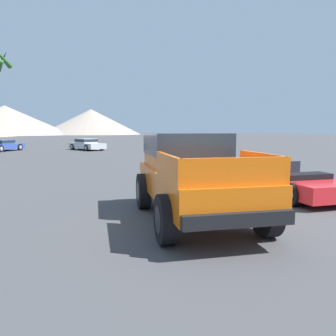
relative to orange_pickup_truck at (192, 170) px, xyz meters
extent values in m
plane|color=#424244|center=(0.12, -0.01, -1.14)|extent=(320.00, 320.00, 0.00)
cube|color=orange|center=(-0.16, -0.31, -0.30)|extent=(3.85, 4.97, 0.64)
cube|color=orange|center=(0.26, 0.50, 0.45)|extent=(2.53, 2.62, 0.85)
cube|color=#1E2833|center=(0.26, 0.50, 0.60)|extent=(2.59, 2.67, 0.54)
cube|color=orange|center=(-1.59, -1.01, 0.26)|extent=(0.91, 1.66, 0.48)
cube|color=orange|center=(0.09, -1.88, 0.26)|extent=(0.91, 1.66, 0.48)
cube|color=orange|center=(-1.15, -2.23, 0.26)|extent=(1.71, 0.94, 0.48)
cube|color=black|center=(0.91, 1.77, -0.49)|extent=(1.79, 1.03, 0.24)
cube|color=black|center=(-1.23, -2.39, -0.49)|extent=(1.79, 1.03, 0.24)
cylinder|color=black|center=(-0.41, 1.42, -0.67)|extent=(0.69, 0.96, 0.93)
cylinder|color=#232326|center=(-0.41, 1.42, -0.67)|extent=(0.51, 0.60, 0.51)
cylinder|color=black|center=(1.39, 0.49, -0.67)|extent=(0.69, 0.96, 0.93)
cylinder|color=#232326|center=(1.39, 0.49, -0.67)|extent=(0.51, 0.60, 0.51)
cylinder|color=black|center=(-1.71, -1.11, -0.67)|extent=(0.69, 0.96, 0.93)
cylinder|color=#232326|center=(-1.71, -1.11, -0.67)|extent=(0.51, 0.60, 0.51)
cylinder|color=black|center=(0.09, -2.03, -0.67)|extent=(0.69, 0.96, 0.93)
cylinder|color=#232326|center=(0.09, -2.03, -0.67)|extent=(0.51, 0.60, 0.51)
cube|color=red|center=(4.27, -0.08, -0.73)|extent=(3.51, 4.85, 0.46)
cube|color=#1E2833|center=(4.47, 0.37, -0.31)|extent=(1.46, 0.69, 0.39)
cube|color=black|center=(3.96, -0.80, -0.42)|extent=(1.61, 1.17, 0.16)
cylinder|color=black|center=(4.02, 1.55, -0.82)|extent=(0.46, 0.68, 0.65)
cylinder|color=#9E9EA3|center=(4.02, 1.55, -0.82)|extent=(0.36, 0.42, 0.36)
cylinder|color=black|center=(5.65, 0.83, -0.82)|extent=(0.46, 0.68, 0.65)
cylinder|color=#9E9EA3|center=(5.65, 0.83, -0.82)|extent=(0.36, 0.42, 0.36)
cylinder|color=black|center=(2.90, -1.00, -0.82)|extent=(0.46, 0.68, 0.65)
cylinder|color=#9E9EA3|center=(2.90, -1.00, -0.82)|extent=(0.36, 0.42, 0.36)
cube|color=#B7BABF|center=(9.79, 25.70, -0.69)|extent=(2.11, 4.70, 0.54)
cube|color=#B7BABF|center=(9.79, 25.82, -0.20)|extent=(1.71, 2.03, 0.45)
cube|color=#1E2833|center=(9.79, 25.82, -0.14)|extent=(1.75, 2.07, 0.27)
cylinder|color=black|center=(10.75, 24.35, -0.82)|extent=(0.27, 0.66, 0.65)
cylinder|color=#9E9EA3|center=(10.75, 24.35, -0.82)|extent=(0.26, 0.37, 0.36)
cylinder|color=black|center=(9.04, 24.22, -0.82)|extent=(0.27, 0.66, 0.65)
cylinder|color=#9E9EA3|center=(9.04, 24.22, -0.82)|extent=(0.26, 0.37, 0.36)
cylinder|color=black|center=(10.55, 27.18, -0.82)|extent=(0.27, 0.66, 0.65)
cylinder|color=#9E9EA3|center=(10.55, 27.18, -0.82)|extent=(0.26, 0.37, 0.36)
cylinder|color=black|center=(8.84, 27.06, -0.82)|extent=(0.27, 0.66, 0.65)
cylinder|color=#9E9EA3|center=(8.84, 27.06, -0.82)|extent=(0.26, 0.37, 0.36)
cube|color=#334C9E|center=(2.73, 29.45, -0.69)|extent=(4.55, 4.07, 0.52)
cube|color=#334C9E|center=(2.64, 29.38, -0.24)|extent=(2.39, 2.33, 0.39)
cube|color=#1E2833|center=(2.64, 29.38, -0.19)|extent=(2.44, 2.38, 0.23)
cylinder|color=black|center=(3.31, 30.94, -0.80)|extent=(0.67, 0.59, 0.67)
cylinder|color=#9E9EA3|center=(3.31, 30.94, -0.80)|extent=(0.44, 0.41, 0.37)
cylinder|color=black|center=(4.32, 29.65, -0.80)|extent=(0.67, 0.59, 0.67)
cylinder|color=#9E9EA3|center=(4.32, 29.65, -0.80)|extent=(0.44, 0.41, 0.37)
cylinder|color=black|center=(2.15, 27.95, -0.80)|extent=(0.67, 0.59, 0.67)
cylinder|color=#9E9EA3|center=(2.15, 27.95, -0.80)|extent=(0.44, 0.41, 0.37)
cone|color=#2D6028|center=(0.54, 18.95, 5.55)|extent=(0.61, 1.73, 1.32)
cone|color=#2D6028|center=(0.33, 18.12, 5.62)|extent=(1.62, 1.61, 1.12)
cone|color=gray|center=(61.30, 126.92, 4.34)|extent=(43.25, 43.25, 10.96)
cone|color=gray|center=(28.28, 134.24, 4.59)|extent=(50.44, 50.44, 11.47)
camera|label=1|loc=(-5.41, -5.61, 0.96)|focal=35.00mm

